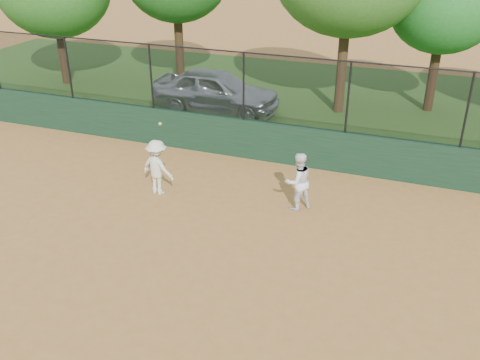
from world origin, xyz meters
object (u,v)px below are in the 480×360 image
(player_second, at_px, (298,181))
(tree_3, at_px, (444,7))
(player_main, at_px, (157,167))
(parked_car, at_px, (216,91))

(player_second, xyz_separation_m, tree_3, (2.69, 9.01, 2.99))
(player_second, bearing_deg, player_main, -36.49)
(tree_3, bearing_deg, player_main, -123.71)
(parked_car, height_order, player_main, player_main)
(player_second, distance_m, tree_3, 9.86)
(player_second, distance_m, player_main, 3.67)
(player_second, height_order, player_main, player_main)
(parked_car, distance_m, player_main, 6.64)
(parked_car, distance_m, tree_3, 8.48)
(player_second, height_order, tree_3, tree_3)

